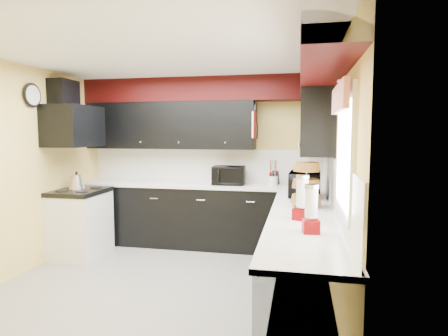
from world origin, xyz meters
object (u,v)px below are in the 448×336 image
(utensil_crock, at_px, (273,181))
(kettle, at_px, (77,182))
(microwave, at_px, (305,184))
(knife_block, at_px, (275,178))
(toaster_oven, at_px, (229,175))

(utensil_crock, relative_size, kettle, 0.64)
(microwave, distance_m, knife_block, 0.97)
(toaster_oven, height_order, knife_block, toaster_oven)
(utensil_crock, distance_m, knife_block, 0.08)
(knife_block, height_order, kettle, knife_block)
(toaster_oven, xyz_separation_m, microwave, (1.08, -0.81, 0.01))
(utensil_crock, relative_size, knife_block, 0.70)
(toaster_oven, distance_m, microwave, 1.35)
(utensil_crock, height_order, knife_block, knife_block)
(microwave, xyz_separation_m, utensil_crock, (-0.43, 0.80, -0.08))
(utensil_crock, bearing_deg, knife_block, 77.23)
(toaster_oven, height_order, kettle, toaster_oven)
(utensil_crock, bearing_deg, kettle, -165.06)
(toaster_oven, relative_size, microwave, 0.88)
(microwave, xyz_separation_m, knife_block, (-0.42, 0.87, -0.05))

